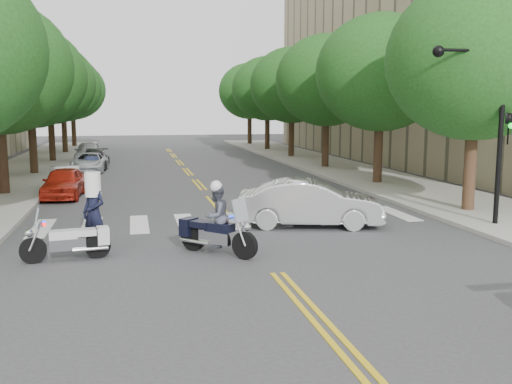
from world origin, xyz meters
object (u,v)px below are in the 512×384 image
object	(u,v)px
officer_standing	(94,213)
convertible	(310,203)
motorcycle_parked	(74,241)
motorcycle_police	(215,222)

from	to	relation	value
officer_standing	convertible	xyz separation A→B (m)	(6.72, 1.76, -0.26)
motorcycle_parked	officer_standing	world-z (taller)	officer_standing
motorcycle_police	motorcycle_parked	bearing A→B (deg)	-47.23
convertible	officer_standing	bearing A→B (deg)	119.39
convertible	motorcycle_police	bearing A→B (deg)	143.80
motorcycle_parked	officer_standing	distance (m)	1.19
motorcycle_police	convertible	xyz separation A→B (m)	(3.57, 2.90, -0.11)
motorcycle_police	motorcycle_parked	xyz separation A→B (m)	(-3.61, 0.18, -0.38)
motorcycle_parked	convertible	bearing A→B (deg)	-77.45
motorcycle_parked	convertible	xyz separation A→B (m)	(7.18, 2.72, 0.27)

